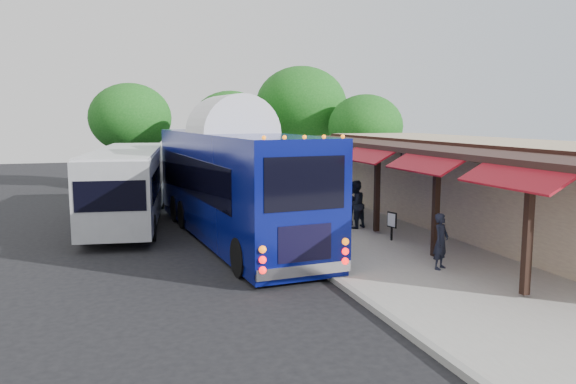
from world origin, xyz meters
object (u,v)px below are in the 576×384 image
object	(u,v)px
ped_a	(441,241)
ped_b	(355,204)
coach_bus	(232,178)
city_bus	(129,182)
sign_board	(392,221)
ped_d	(349,204)
ped_c	(321,216)

from	to	relation	value
ped_a	ped_b	world-z (taller)	ped_b
coach_bus	city_bus	size ratio (longest dim) A/B	1.12
city_bus	sign_board	world-z (taller)	city_bus
city_bus	ped_b	bearing A→B (deg)	-22.82
ped_a	sign_board	distance (m)	3.83
sign_board	ped_d	bearing A→B (deg)	82.30
coach_bus	ped_d	world-z (taller)	coach_bus
coach_bus	ped_c	xyz separation A→B (m)	(2.62, -2.34, -1.14)
city_bus	ped_d	world-z (taller)	city_bus
coach_bus	ped_b	bearing A→B (deg)	-7.74
coach_bus	ped_d	distance (m)	5.03
ped_b	ped_d	distance (m)	0.65
city_bus	sign_board	bearing A→B (deg)	-32.63
coach_bus	ped_b	world-z (taller)	coach_bus
ped_a	ped_d	bearing A→B (deg)	55.49
ped_c	sign_board	distance (m)	2.59
coach_bus	city_bus	xyz separation A→B (m)	(-3.54, 4.66, -0.53)
city_bus	ped_a	size ratio (longest dim) A/B	7.38
ped_a	sign_board	world-z (taller)	ped_a
ped_a	ped_c	world-z (taller)	ped_c
sign_board	ped_c	bearing A→B (deg)	158.68
ped_d	sign_board	bearing A→B (deg)	84.77
ped_a	ped_b	distance (m)	6.24
city_bus	ped_b	world-z (taller)	city_bus
city_bus	ped_a	xyz separation A→B (m)	(8.26, -11.14, -0.78)
ped_d	ped_a	bearing A→B (deg)	77.74
ped_d	coach_bus	bearing A→B (deg)	-6.50
ped_c	ped_d	size ratio (longest dim) A/B	1.15
ped_c	sign_board	bearing A→B (deg)	140.87
coach_bus	sign_board	bearing A→B (deg)	-32.25
coach_bus	ped_c	world-z (taller)	coach_bus
coach_bus	city_bus	distance (m)	5.88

